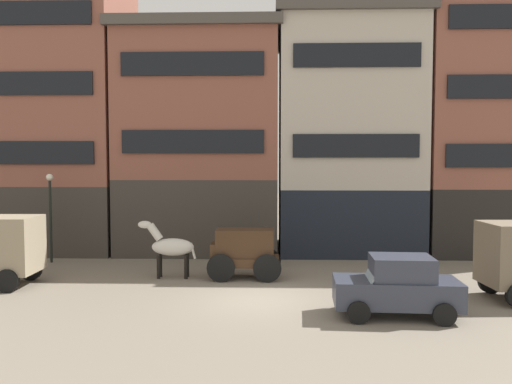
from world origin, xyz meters
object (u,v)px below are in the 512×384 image
draft_horse (170,246)px  streetlamp_curbside (50,205)px  sedan_dark (397,286)px  cargo_wagon (244,250)px  pedestrian_officer (265,245)px

draft_horse → streetlamp_curbside: 6.99m
draft_horse → sedan_dark: 9.26m
cargo_wagon → pedestrian_officer: (0.84, 2.38, -0.17)m
cargo_wagon → streetlamp_curbside: 9.71m
cargo_wagon → draft_horse: draft_horse is taller
cargo_wagon → streetlamp_curbside: (-9.12, 2.98, 1.52)m
draft_horse → sedan_dark: size_ratio=0.62×
sedan_dark → pedestrian_officer: bearing=119.1°
pedestrian_officer → cargo_wagon: bearing=-109.4°
sedan_dark → draft_horse: bearing=148.0°
pedestrian_officer → draft_horse: bearing=-147.9°
sedan_dark → pedestrian_officer: sedan_dark is taller
sedan_dark → pedestrian_officer: (-4.06, 7.28, 0.07)m
cargo_wagon → pedestrian_officer: cargo_wagon is taller
sedan_dark → streetlamp_curbside: size_ratio=0.92×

